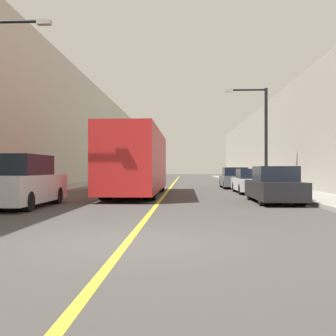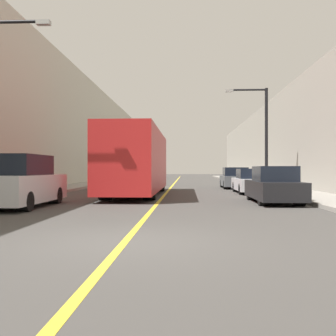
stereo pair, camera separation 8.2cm
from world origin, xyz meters
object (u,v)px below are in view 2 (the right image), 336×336
(parked_suv_left, at_px, (22,183))
(car_right_far, at_px, (235,179))
(car_right_near, at_px, (274,186))
(car_right_mid, at_px, (252,182))
(bus, at_px, (137,161))
(street_lamp_right, at_px, (262,130))

(parked_suv_left, height_order, car_right_far, parked_suv_left)
(car_right_near, distance_m, car_right_mid, 6.56)
(car_right_far, bearing_deg, parked_suv_left, -123.45)
(bus, relative_size, street_lamp_right, 1.76)
(car_right_mid, bearing_deg, bus, -163.33)
(car_right_mid, bearing_deg, car_right_near, -91.32)
(bus, relative_size, car_right_near, 2.49)
(car_right_mid, height_order, car_right_far, car_right_far)
(street_lamp_right, bearing_deg, car_right_near, -97.71)
(parked_suv_left, distance_m, car_right_mid, 13.37)
(street_lamp_right, bearing_deg, bus, -150.81)
(street_lamp_right, bearing_deg, car_right_mid, -114.69)
(parked_suv_left, distance_m, car_right_near, 10.10)
(car_right_near, xyz_separation_m, car_right_far, (-0.11, 12.35, -0.00))
(parked_suv_left, bearing_deg, car_right_far, 56.55)
(car_right_near, relative_size, car_right_far, 1.09)
(car_right_far, height_order, street_lamp_right, street_lamp_right)
(parked_suv_left, height_order, car_right_mid, parked_suv_left)
(bus, height_order, car_right_near, bus)
(parked_suv_left, bearing_deg, bus, 63.56)
(car_right_near, xyz_separation_m, car_right_mid, (0.15, 6.56, -0.04))
(street_lamp_right, bearing_deg, car_right_far, 110.38)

